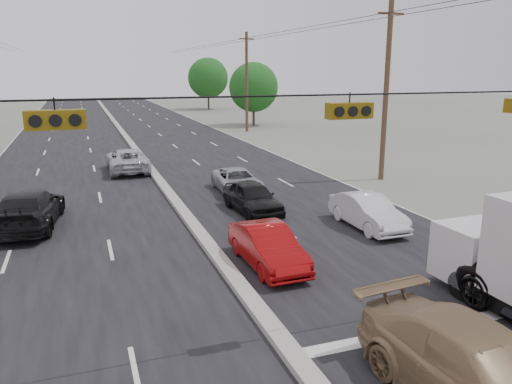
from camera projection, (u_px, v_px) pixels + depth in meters
ground at (283, 346)px, 11.74m from camera, size 200.00×200.00×0.00m
road_surface at (137, 152)px, 39.19m from camera, size 20.00×160.00×0.02m
center_median at (137, 151)px, 39.16m from camera, size 0.50×160.00×0.20m
utility_pole_right_b at (386, 91)px, 28.30m from camera, size 1.60×0.30×10.00m
utility_pole_right_c at (247, 81)px, 51.17m from camera, size 1.60×0.30×10.00m
traffic_signals at (345, 109)px, 10.88m from camera, size 25.00×0.30×0.54m
tree_right_mid at (254, 87)px, 56.74m from camera, size 5.60×5.60×7.14m
tree_right_far at (208, 78)px, 79.79m from camera, size 6.40×6.40×8.16m
tan_sedan at (483, 376)px, 9.24m from camera, size 2.81×5.80×1.63m
red_sedan at (267, 247)px, 16.34m from camera, size 1.55×4.14×1.35m
queue_car_a at (252, 198)px, 22.44m from camera, size 1.94×4.25×1.41m
queue_car_b at (368, 212)px, 20.30m from camera, size 1.46×4.14×1.36m
queue_car_c at (237, 181)px, 26.16m from camera, size 2.25×4.52×1.23m
oncoming_near at (29, 209)px, 20.29m from camera, size 2.83×5.68×1.58m
oncoming_far at (127, 160)px, 31.51m from camera, size 2.45×5.26×1.46m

